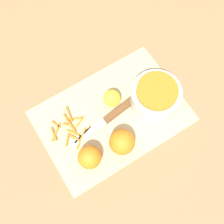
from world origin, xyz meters
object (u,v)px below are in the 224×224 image
knife (112,114)px  bowl_speckled (156,96)px  orange_right (122,142)px  lemon (112,98)px  orange_left (90,157)px

knife → bowl_speckled: bearing=159.2°
orange_right → lemon: orange_right is taller
lemon → orange_right: bearing=69.5°
knife → orange_right: 0.11m
knife → orange_left: orange_left is taller
orange_right → knife: bearing=-106.3°
knife → lemon: size_ratio=4.38×
knife → orange_right: bearing=66.7°
bowl_speckled → lemon: bearing=-32.5°
orange_left → orange_right: 0.10m
lemon → bowl_speckled: bearing=147.5°
bowl_speckled → orange_right: (0.16, 0.07, -0.01)m
bowl_speckled → orange_right: bearing=21.9°
bowl_speckled → lemon: size_ratio=2.80×
bowl_speckled → orange_left: size_ratio=2.20×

